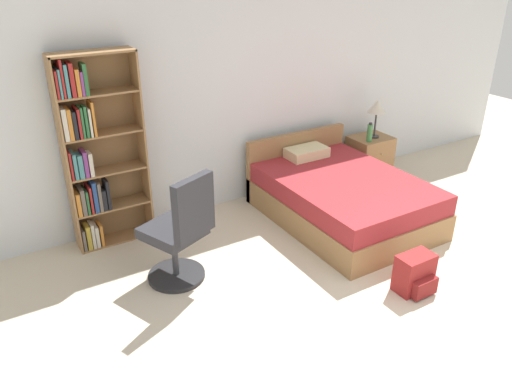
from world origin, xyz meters
TOP-DOWN VIEW (x-y plane):
  - ground_plane at (0.00, 0.00)m, footprint 14.00×14.00m
  - wall_back at (0.00, 3.23)m, footprint 9.00×0.06m
  - bookshelf at (-1.90, 3.02)m, footprint 0.79×0.26m
  - bed at (0.56, 2.17)m, footprint 1.42×1.95m
  - office_chair at (-1.48, 1.94)m, footprint 0.64×0.69m
  - nightstand at (1.65, 2.88)m, footprint 0.53×0.45m
  - table_lamp at (1.68, 2.86)m, footprint 0.23×0.23m
  - water_bottle at (1.51, 2.77)m, footprint 0.07×0.07m
  - backpack_red at (0.25, 0.74)m, footprint 0.34×0.28m

SIDE VIEW (x-z plane):
  - ground_plane at x=0.00m, z-range 0.00..0.00m
  - backpack_red at x=0.25m, z-range -0.01..0.35m
  - bed at x=0.56m, z-range -0.12..0.66m
  - nightstand at x=1.65m, z-range 0.00..0.57m
  - office_chair at x=-1.48m, z-range -0.04..1.06m
  - water_bottle at x=1.51m, z-range 0.57..0.82m
  - table_lamp at x=1.68m, z-range 0.72..1.23m
  - bookshelf at x=-1.90m, z-range 0.00..1.98m
  - wall_back at x=0.00m, z-range 0.00..2.60m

